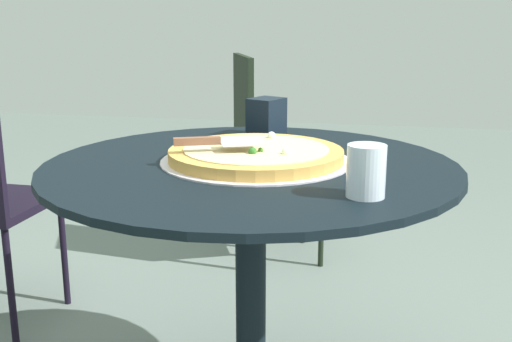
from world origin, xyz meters
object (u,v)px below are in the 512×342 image
Objects in this scene: drinking_cup at (366,171)px; patio_chair_corner at (264,144)px; napkin_dispenser at (266,117)px; patio_table at (251,250)px; pizza_on_tray at (256,155)px; pizza_server at (218,142)px.

patio_chair_corner reaches higher than drinking_cup.
patio_chair_corner reaches higher than napkin_dispenser.
drinking_cup reaches higher than patio_table.
pizza_on_tray is at bearing -42.71° from drinking_cup.
drinking_cup is 0.11× the size of patio_chair_corner.
pizza_on_tray is 0.34m from napkin_dispenser.
pizza_server is at bearing 96.11° from patio_chair_corner.
patio_table is 9.63× the size of drinking_cup.
pizza_server is 0.23× the size of patio_chair_corner.
pizza_on_tray is 2.17× the size of pizza_server.
pizza_server is (0.07, 0.03, 0.28)m from patio_table.
pizza_server is at bearing -29.71° from drinking_cup.
napkin_dispenser is 0.12× the size of patio_chair_corner.
pizza_on_tray is 0.50× the size of patio_chair_corner.
pizza_server is (0.08, 0.05, 0.04)m from pizza_on_tray.
pizza_on_tray is at bearing 100.00° from patio_chair_corner.
patio_table is 4.69× the size of pizza_server.
patio_chair_corner is at bearing -80.59° from patio_table.
pizza_server is at bearing -161.58° from napkin_dispenser.
patio_table is 0.45m from napkin_dispenser.
napkin_dispenser reaches higher than pizza_server.
drinking_cup is at bearing -127.28° from napkin_dispenser.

